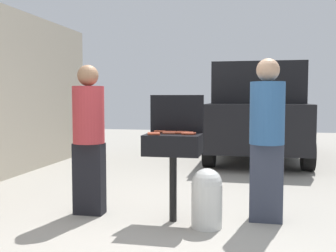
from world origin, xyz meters
The scene contains 17 objects.
ground_plane centered at (0.00, 0.00, 0.00)m, with size 24.00×24.00×0.00m, color #9E998E.
bbq_grill centered at (0.01, 0.28, 0.80)m, with size 0.60×0.44×0.95m.
grill_lid_open centered at (0.01, 0.50, 1.16)m, with size 0.60×0.05×0.42m, color black.
hot_dog_0 centered at (-0.17, 0.11, 0.96)m, with size 0.03×0.03×0.13m, color #AD4228.
hot_dog_1 centered at (0.19, 0.28, 0.96)m, with size 0.03×0.03×0.13m, color #B74C33.
hot_dog_2 centered at (0.17, 0.22, 0.96)m, with size 0.03×0.03×0.13m, color #AD4228.
hot_dog_3 centered at (-0.19, 0.19, 0.96)m, with size 0.03×0.03×0.13m, color #B74C33.
hot_dog_4 centered at (0.15, 0.36, 0.96)m, with size 0.03×0.03×0.13m, color #B74C33.
hot_dog_5 centered at (0.06, 0.31, 0.96)m, with size 0.03×0.03×0.13m, color #AD4228.
hot_dog_6 centered at (-0.17, 0.41, 0.96)m, with size 0.03×0.03×0.13m, color #AD4228.
hot_dog_7 centered at (-0.05, 0.38, 0.96)m, with size 0.03×0.03×0.13m, color #AD4228.
hot_dog_8 centered at (-0.04, 0.28, 0.96)m, with size 0.03×0.03×0.13m, color #C6593D.
hot_dog_9 centered at (0.09, 0.39, 0.96)m, with size 0.03×0.03×0.13m, color #B74C33.
propane_tank centered at (0.39, 0.14, 0.32)m, with size 0.32×0.32×0.62m.
person_left centered at (-0.99, 0.35, 0.93)m, with size 0.36×0.36×1.71m.
person_right centered at (0.99, 0.48, 0.95)m, with size 0.37×0.37×1.76m.
parked_minivan centered at (0.96, 5.22, 1.03)m, with size 2.06×4.42×2.02m.
Camera 1 is at (0.82, -3.95, 1.35)m, focal length 43.18 mm.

